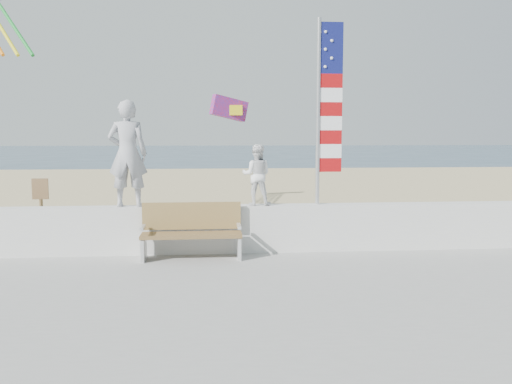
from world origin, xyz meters
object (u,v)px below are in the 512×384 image
(bench, at_px, (192,230))
(flag, at_px, (325,104))
(child, at_px, (257,175))
(adult, at_px, (128,154))

(bench, bearing_deg, flag, 10.21)
(child, height_order, bench, child)
(adult, xyz_separation_m, child, (2.40, 0.00, -0.41))
(adult, bearing_deg, child, -178.80)
(adult, distance_m, child, 2.43)
(adult, bearing_deg, flag, -178.81)
(bench, xyz_separation_m, flag, (2.52, 0.45, 2.30))
(adult, relative_size, flag, 0.56)
(bench, relative_size, flag, 0.51)
(flag, bearing_deg, adult, 180.00)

